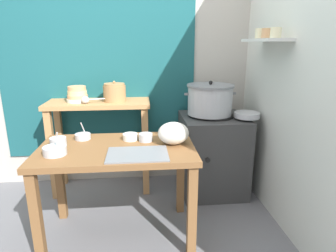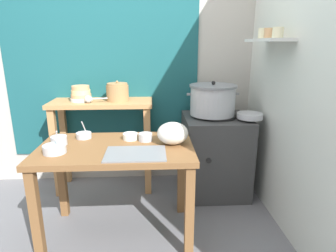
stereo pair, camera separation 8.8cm
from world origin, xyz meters
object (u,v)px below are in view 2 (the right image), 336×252
object	(u,v)px
prep_bowl_4	(55,149)
stove_block	(215,154)
wide_pan	(250,116)
serving_tray	(136,154)
prep_bowl_1	(145,137)
bowl_stack_enamel	(81,94)
prep_table	(117,160)
plastic_bag	(173,133)
prep_bowl_2	(84,135)
clay_pot	(118,92)
back_shelf_table	(103,123)
steamer_pot	(213,100)
ladle	(89,99)
prep_bowl_3	(59,140)
prep_bowl_0	(130,136)

from	to	relation	value
prep_bowl_4	stove_block	bearing A→B (deg)	30.95
wide_pan	serving_tray	bearing A→B (deg)	-145.69
prep_bowl_1	bowl_stack_enamel	bearing A→B (deg)	132.59
prep_table	stove_block	xyz separation A→B (m)	(0.87, 0.64, -0.23)
plastic_bag	prep_bowl_2	size ratio (longest dim) A/B	1.60
clay_pot	back_shelf_table	bearing A→B (deg)	-180.00
clay_pot	prep_bowl_2	size ratio (longest dim) A/B	1.48
steamer_pot	wide_pan	size ratio (longest dim) A/B	2.12
serving_tray	prep_bowl_1	size ratio (longest dim) A/B	3.89
prep_bowl_4	serving_tray	bearing A→B (deg)	-5.99
ladle	prep_bowl_3	size ratio (longest dim) A/B	2.23
prep_table	bowl_stack_enamel	bearing A→B (deg)	117.66
clay_pot	ladle	size ratio (longest dim) A/B	0.83
stove_block	plastic_bag	world-z (taller)	plastic_bag
steamer_pot	plastic_bag	size ratio (longest dim) A/B	2.16
stove_block	prep_bowl_2	world-z (taller)	prep_bowl_2
prep_table	back_shelf_table	xyz separation A→B (m)	(-0.22, 0.77, 0.07)
back_shelf_table	steamer_pot	xyz separation A→B (m)	(1.04, -0.11, 0.24)
bowl_stack_enamel	ladle	bearing A→B (deg)	-44.82
back_shelf_table	prep_bowl_0	bearing A→B (deg)	-63.48
plastic_bag	serving_tray	bearing A→B (deg)	-143.34
plastic_bag	ladle	bearing A→B (deg)	137.51
prep_table	prep_bowl_0	world-z (taller)	prep_bowl_0
prep_bowl_0	prep_bowl_2	size ratio (longest dim) A/B	0.79
clay_pot	wide_pan	world-z (taller)	clay_pot
stove_block	serving_tray	world-z (taller)	stove_block
prep_bowl_0	prep_bowl_1	size ratio (longest dim) A/B	1.09
steamer_pot	back_shelf_table	bearing A→B (deg)	173.99
wide_pan	ladle	bearing A→B (deg)	172.90
ladle	prep_bowl_3	bearing A→B (deg)	-98.96
serving_tray	prep_bowl_2	size ratio (longest dim) A/B	2.84
ladle	wide_pan	size ratio (longest dim) A/B	1.10
back_shelf_table	steamer_pot	bearing A→B (deg)	-6.01
steamer_pot	prep_bowl_2	distance (m)	1.20
back_shelf_table	prep_bowl_4	xyz separation A→B (m)	(-0.17, -0.88, 0.07)
prep_table	back_shelf_table	bearing A→B (deg)	105.90
ladle	serving_tray	xyz separation A→B (m)	(0.46, -0.85, -0.21)
plastic_bag	wide_pan	bearing A→B (deg)	33.44
ladle	plastic_bag	bearing A→B (deg)	-42.49
prep_bowl_3	serving_tray	bearing A→B (deg)	-21.31
bowl_stack_enamel	serving_tray	distance (m)	1.12
prep_table	stove_block	distance (m)	1.10
steamer_pot	prep_bowl_4	bearing A→B (deg)	-147.55
prep_bowl_0	prep_bowl_4	world-z (taller)	prep_bowl_4
back_shelf_table	prep_bowl_3	distance (m)	0.75
stove_block	serving_tray	distance (m)	1.13
ladle	wide_pan	bearing A→B (deg)	-7.10
prep_table	ladle	xyz separation A→B (m)	(-0.31, 0.68, 0.33)
prep_table	prep_bowl_4	size ratio (longest dim) A/B	6.92
back_shelf_table	bowl_stack_enamel	distance (m)	0.34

